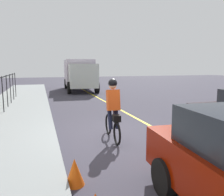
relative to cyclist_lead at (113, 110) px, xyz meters
name	(u,v)px	position (x,y,z in m)	size (l,w,h in m)	color
ground_plane	(116,136)	(0.31, -0.20, -0.91)	(80.00, 80.00, 0.00)	#3A3743
lane_line_centre	(161,131)	(0.31, -1.80, -0.91)	(36.00, 0.12, 0.01)	yellow
cyclist_lead	(113,110)	(0.00, 0.00, 0.00)	(1.71, 0.38, 1.83)	black
box_truck_background	(79,73)	(14.17, -1.44, 0.64)	(6.82, 2.82, 2.78)	#BEB2C7
traffic_cone_near	(75,172)	(-2.20, 1.46, -0.66)	(0.36, 0.36, 0.51)	#EC5A10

